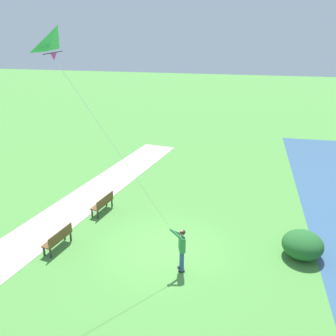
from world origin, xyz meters
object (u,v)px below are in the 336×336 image
object	(u,v)px
lakeside_shrub	(303,245)
person_kite_flyer	(181,246)
park_bench_near_walkway	(103,203)
flying_kite	(60,44)
park_bench_far_walkway	(58,238)

from	to	relation	value
lakeside_shrub	person_kite_flyer	bearing A→B (deg)	22.42
person_kite_flyer	park_bench_near_walkway	xyz separation A→B (m)	(4.59, -3.83, -0.54)
person_kite_flyer	flying_kite	xyz separation A→B (m)	(3.52, 1.12, 7.17)
park_bench_near_walkway	person_kite_flyer	bearing A→B (deg)	140.20
park_bench_near_walkway	flying_kite	bearing A→B (deg)	102.25
park_bench_far_walkway	lakeside_shrub	xyz separation A→B (m)	(-9.83, -1.52, 0.01)
flying_kite	lakeside_shrub	bearing A→B (deg)	-159.60
flying_kite	park_bench_far_walkway	bearing A→B (deg)	-41.45
park_bench_near_walkway	lakeside_shrub	distance (m)	9.40
lakeside_shrub	flying_kite	bearing A→B (deg)	20.40
park_bench_near_walkway	park_bench_far_walkway	world-z (taller)	same
park_bench_near_walkway	lakeside_shrub	xyz separation A→B (m)	(-9.20, 1.92, 0.01)
park_bench_near_walkway	park_bench_far_walkway	xyz separation A→B (m)	(0.63, 3.44, 0.00)
lakeside_shrub	park_bench_near_walkway	bearing A→B (deg)	-11.81
person_kite_flyer	park_bench_near_walkway	distance (m)	6.00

